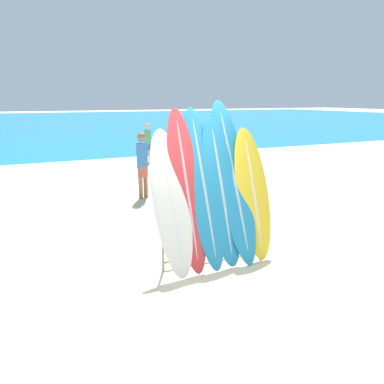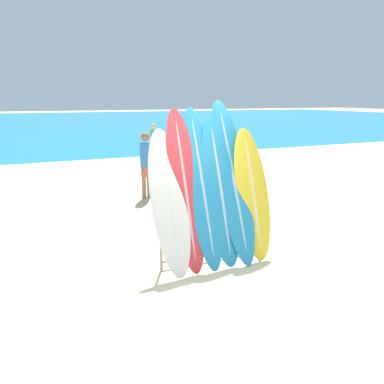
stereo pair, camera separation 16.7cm
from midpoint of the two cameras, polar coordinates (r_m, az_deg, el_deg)
name	(u,v)px [view 1 (the left image)]	position (r m, az deg, el deg)	size (l,w,h in m)	color
ground_plane	(204,277)	(5.51, 0.93, -12.79)	(160.00, 160.00, 0.00)	beige
ocean_water	(37,122)	(44.95, -22.64, 9.80)	(120.00, 60.00, 0.01)	teal
surfboard_rack	(214,231)	(5.84, 2.52, -5.96)	(1.73, 0.04, 0.91)	gray
surfboard_slot_0	(171,202)	(5.42, -4.08, -1.53)	(0.56, 0.93, 2.07)	silver
surfboard_slot_1	(187,189)	(5.54, -1.68, 0.42)	(0.49, 0.94, 2.37)	red
surfboard_slot_2	(203,187)	(5.65, 0.91, 0.75)	(0.50, 1.03, 2.38)	teal
surfboard_slot_3	(221,191)	(5.77, 3.68, 0.17)	(0.56, 0.88, 2.22)	teal
surfboard_slot_4	(233,180)	(5.92, 5.51, 1.83)	(0.57, 1.19, 2.48)	teal
surfboard_slot_5	(253,193)	(6.03, 8.45, -0.16)	(0.58, 0.77, 2.05)	yellow
person_near_water	(148,142)	(15.06, -7.09, 7.64)	(0.25, 0.21, 1.54)	tan
person_mid_beach	(142,163)	(9.55, -8.06, 4.42)	(0.28, 0.24, 1.68)	#846047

